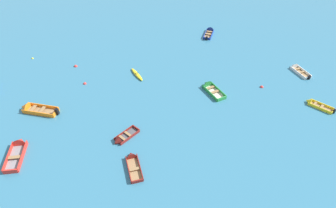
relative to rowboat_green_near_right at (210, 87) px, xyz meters
The scene contains 13 objects.
rowboat_green_near_right is the anchor object (origin of this frame).
kayak_yellow_near_left 9.32m from the rowboat_green_near_right, 149.83° to the left, with size 1.39×3.13×0.30m.
rowboat_maroon_outer_right 13.66m from the rowboat_green_near_right, 139.51° to the right, with size 1.25×3.35×0.98m.
rowboat_white_outer_left 12.42m from the rowboat_green_near_right, ahead, with size 1.51×3.38×1.01m.
rowboat_deep_blue_cluster_inner 14.72m from the rowboat_green_near_right, 70.88° to the left, with size 2.71×3.70×1.03m.
rowboat_red_far_back 21.28m from the rowboat_green_near_right, 166.13° to the right, with size 1.68×4.04×1.22m.
rowboat_orange_back_row_center 20.05m from the rowboat_green_near_right, behind, with size 4.38×2.88×1.19m.
rowboat_yellow_cluster_outer 11.75m from the rowboat_green_near_right, 27.63° to the right, with size 2.48×2.88×0.85m.
rowboat_maroon_center 12.67m from the rowboat_green_near_right, 151.59° to the right, with size 2.91×2.44×0.95m.
mooring_buoy_trailing 24.54m from the rowboat_green_near_right, 151.15° to the left, with size 0.29×0.29×0.29m, color yellow.
mooring_buoy_outer_edge 6.33m from the rowboat_green_near_right, 10.31° to the right, with size 0.41×0.41×0.41m, color red.
mooring_buoy_central 17.81m from the rowboat_green_near_right, 151.55° to the left, with size 0.45×0.45×0.45m, color red.
mooring_buoy_near_foreground 15.13m from the rowboat_green_near_right, 163.64° to the left, with size 0.39×0.39×0.39m, color red.
Camera 1 is at (-5.43, -1.45, 21.00)m, focal length 31.00 mm.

